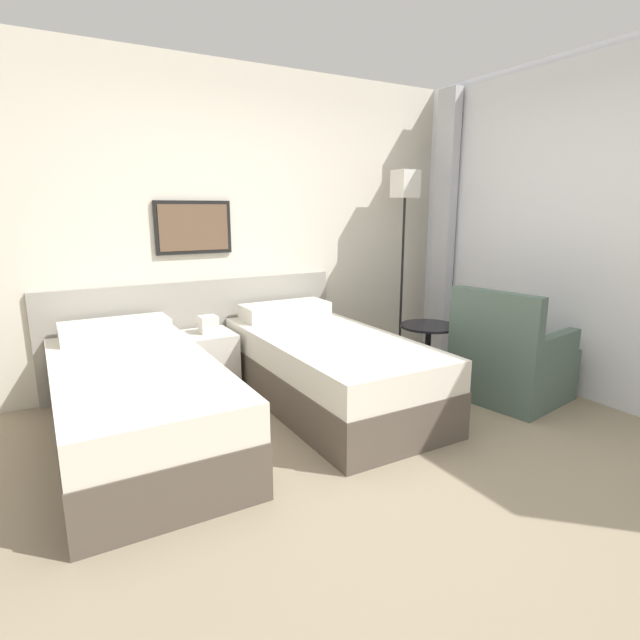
{
  "coord_description": "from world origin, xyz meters",
  "views": [
    {
      "loc": [
        -1.63,
        -2.19,
        1.51
      ],
      "look_at": [
        0.16,
        0.93,
        0.7
      ],
      "focal_mm": 28.0,
      "sensor_mm": 36.0,
      "label": 1
    }
  ],
  "objects": [
    {
      "name": "wall_window",
      "position": [
        2.16,
        -0.12,
        1.34
      ],
      "size": [
        0.21,
        4.54,
        2.7
      ],
      "color": "white",
      "rests_on": "ground_plane"
    },
    {
      "name": "floor_lamp",
      "position": [
        1.55,
        1.71,
        1.53
      ],
      "size": [
        0.24,
        0.24,
        1.86
      ],
      "color": "black",
      "rests_on": "ground_plane"
    },
    {
      "name": "armchair",
      "position": [
        1.58,
        0.36,
        0.29
      ],
      "size": [
        0.86,
        0.85,
        0.91
      ],
      "rotation": [
        0.0,
        0.0,
        1.74
      ],
      "color": "#4C6056",
      "rests_on": "ground_plane"
    },
    {
      "name": "ground_plane",
      "position": [
        0.0,
        0.0,
        0.0
      ],
      "size": [
        16.0,
        16.0,
        0.0
      ],
      "primitive_type": "plane",
      "color": "gray"
    },
    {
      "name": "side_table",
      "position": [
        1.22,
        0.92,
        0.38
      ],
      "size": [
        0.48,
        0.48,
        0.54
      ],
      "color": "black",
      "rests_on": "ground_plane"
    },
    {
      "name": "bed_near_door",
      "position": [
        -1.15,
        1.01,
        0.28
      ],
      "size": [
        0.97,
        2.01,
        0.68
      ],
      "color": "brown",
      "rests_on": "ground_plane"
    },
    {
      "name": "bed_near_window",
      "position": [
        0.27,
        1.01,
        0.28
      ],
      "size": [
        0.97,
        2.01,
        0.68
      ],
      "color": "brown",
      "rests_on": "ground_plane"
    },
    {
      "name": "wall_headboard",
      "position": [
        -0.03,
        2.06,
        1.3
      ],
      "size": [
        10.0,
        0.1,
        2.7
      ],
      "color": "beige",
      "rests_on": "ground_plane"
    },
    {
      "name": "nightstand",
      "position": [
        -0.44,
        1.74,
        0.26
      ],
      "size": [
        0.38,
        0.43,
        0.64
      ],
      "color": "beige",
      "rests_on": "ground_plane"
    }
  ]
}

